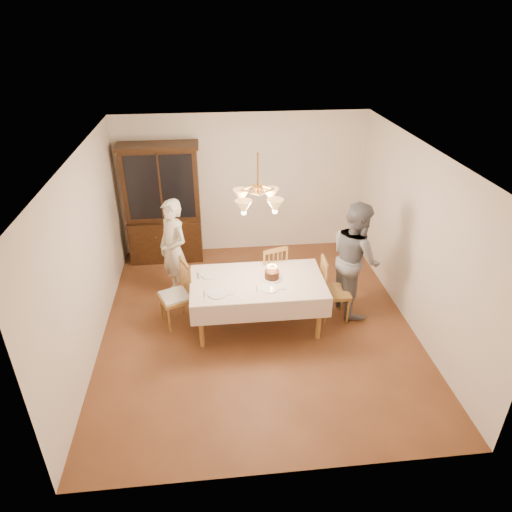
{
  "coord_description": "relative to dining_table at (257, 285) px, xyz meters",
  "views": [
    {
      "loc": [
        -0.61,
        -5.47,
        4.17
      ],
      "look_at": [
        0.0,
        0.2,
        1.05
      ],
      "focal_mm": 32.0,
      "sensor_mm": 36.0,
      "label": 1
    }
  ],
  "objects": [
    {
      "name": "chair_left_end",
      "position": [
        -1.18,
        0.16,
        -0.23
      ],
      "size": [
        0.56,
        0.57,
        1.0
      ],
      "color": "olive",
      "rests_on": "ground"
    },
    {
      "name": "birthday_cake",
      "position": [
        0.21,
        0.04,
        0.13
      ],
      "size": [
        0.3,
        0.3,
        0.21
      ],
      "color": "white",
      "rests_on": "dining_table"
    },
    {
      "name": "place_setting_far_left",
      "position": [
        -0.65,
        0.23,
        0.08
      ],
      "size": [
        0.42,
        0.27,
        0.02
      ],
      "color": "white",
      "rests_on": "dining_table"
    },
    {
      "name": "china_hutch",
      "position": [
        -1.45,
        2.25,
        0.36
      ],
      "size": [
        1.38,
        0.54,
        2.16
      ],
      "color": "black",
      "rests_on": "ground"
    },
    {
      "name": "elderly_woman",
      "position": [
        -1.22,
        0.92,
        0.15
      ],
      "size": [
        0.68,
        0.72,
        1.66
      ],
      "primitive_type": "imported",
      "rotation": [
        0.0,
        0.0,
        -0.91
      ],
      "color": "#EDE2C8",
      "rests_on": "ground"
    },
    {
      "name": "ground",
      "position": [
        0.0,
        0.0,
        -0.68
      ],
      "size": [
        5.0,
        5.0,
        0.0
      ],
      "primitive_type": "plane",
      "color": "brown",
      "rests_on": "ground"
    },
    {
      "name": "place_setting_near_left",
      "position": [
        -0.56,
        -0.28,
        0.08
      ],
      "size": [
        0.42,
        0.27,
        0.02
      ],
      "color": "white",
      "rests_on": "dining_table"
    },
    {
      "name": "chair_far_side",
      "position": [
        0.28,
        0.66,
        -0.24
      ],
      "size": [
        0.55,
        0.53,
        1.0
      ],
      "color": "olive",
      "rests_on": "ground"
    },
    {
      "name": "chandelier",
      "position": [
        -0.0,
        -0.0,
        1.29
      ],
      "size": [
        0.62,
        0.62,
        0.73
      ],
      "color": "#BF8C3F",
      "rests_on": "ground"
    },
    {
      "name": "chair_right_end",
      "position": [
        1.15,
        0.06,
        -0.24
      ],
      "size": [
        0.44,
        0.46,
        1.0
      ],
      "color": "olive",
      "rests_on": "ground"
    },
    {
      "name": "place_setting_near_right",
      "position": [
        0.16,
        -0.22,
        0.08
      ],
      "size": [
        0.41,
        0.26,
        0.02
      ],
      "color": "white",
      "rests_on": "dining_table"
    },
    {
      "name": "dining_table",
      "position": [
        0.0,
        0.0,
        0.0
      ],
      "size": [
        1.9,
        1.1,
        0.76
      ],
      "color": "olive",
      "rests_on": "ground"
    },
    {
      "name": "room_shell",
      "position": [
        0.0,
        0.0,
        0.9
      ],
      "size": [
        5.0,
        5.0,
        5.0
      ],
      "color": "white",
      "rests_on": "ground"
    },
    {
      "name": "adult_in_grey",
      "position": [
        1.5,
        0.28,
        0.2
      ],
      "size": [
        0.78,
        0.94,
        1.77
      ],
      "primitive_type": "imported",
      "rotation": [
        0.0,
        0.0,
        1.71
      ],
      "color": "slate",
      "rests_on": "ground"
    }
  ]
}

